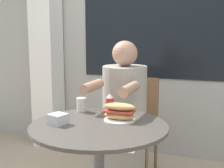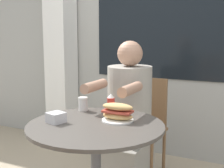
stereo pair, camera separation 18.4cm
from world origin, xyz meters
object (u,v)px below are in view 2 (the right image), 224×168
Objects in this scene: diner_chair at (144,119)px; cafe_table at (96,156)px; drink_cup at (83,104)px; seated_diner at (127,131)px; sandwich_on_plate at (118,113)px; condiment_bottle at (111,103)px.

cafe_table is at bearing 93.17° from diner_chair.
drink_cup is (-0.22, 0.23, 0.24)m from cafe_table.
seated_diner reaches higher than sandwich_on_plate.
diner_chair is 0.86m from sandwich_on_plate.
cafe_table is 8.67× the size of drink_cup.
drink_cup is at bearing 75.95° from diner_chair.
seated_diner is at bearing 94.71° from cafe_table.
cafe_table is 0.66× the size of seated_diner.
diner_chair is 0.35m from seated_diner.
sandwich_on_plate is at bearing 54.13° from cafe_table.
diner_chair is at bearing 90.85° from condiment_bottle.
seated_diner reaches higher than condiment_bottle.
cafe_table is at bearing -125.87° from sandwich_on_plate.
cafe_table is 0.91× the size of diner_chair.
seated_diner is 0.41m from condiment_bottle.
diner_chair is 0.71m from condiment_bottle.
sandwich_on_plate is (0.13, -0.46, 0.27)m from seated_diner.
cafe_table is 0.37m from condiment_bottle.
diner_chair is 0.76m from drink_cup.
sandwich_on_plate is 2.12× the size of drink_cup.
condiment_bottle is (-0.12, 0.16, 0.01)m from sandwich_on_plate.
diner_chair is 9.55× the size of drink_cup.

